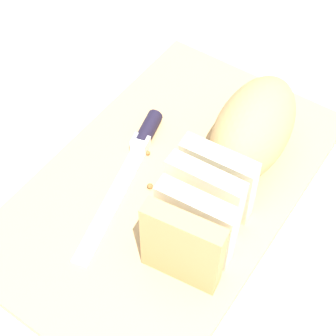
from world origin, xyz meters
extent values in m
plane|color=silver|center=(0.00, 0.00, 0.00)|extent=(3.00, 3.00, 0.00)
cube|color=tan|center=(0.00, 0.00, 0.01)|extent=(0.49, 0.32, 0.02)
ellipsoid|color=tan|center=(-0.09, 0.07, 0.07)|extent=(0.17, 0.10, 0.11)
cube|color=beige|center=(0.00, 0.07, 0.07)|extent=(0.03, 0.09, 0.11)
cube|color=beige|center=(0.03, 0.07, 0.07)|extent=(0.03, 0.09, 0.11)
cube|color=beige|center=(0.06, 0.08, 0.07)|extent=(0.03, 0.09, 0.11)
cube|color=tan|center=(0.10, 0.08, 0.07)|extent=(0.03, 0.09, 0.11)
cube|color=silver|center=(0.06, -0.04, 0.02)|extent=(0.18, 0.06, 0.00)
cylinder|color=black|center=(-0.05, -0.07, 0.03)|extent=(0.06, 0.03, 0.02)
cube|color=silver|center=(-0.03, -0.06, 0.03)|extent=(0.02, 0.03, 0.02)
sphere|color=#996633|center=(-0.02, -0.05, 0.02)|extent=(0.01, 0.01, 0.01)
sphere|color=#996633|center=(-0.02, 0.04, 0.02)|extent=(0.00, 0.00, 0.00)
sphere|color=#996633|center=(0.02, -0.01, 0.02)|extent=(0.01, 0.01, 0.01)
camera|label=1|loc=(0.32, 0.20, 0.55)|focal=54.85mm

